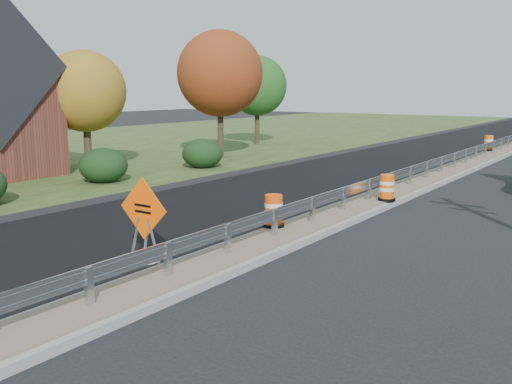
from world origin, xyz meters
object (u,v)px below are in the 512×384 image
Objects in this scene: caution_sign at (145,241)px; barrel_median_far at (489,143)px; barrel_median_mid at (387,188)px; barrel_median_near at (274,211)px.

barrel_median_far is at bearing 87.49° from caution_sign.
barrel_median_mid is at bearing -86.65° from barrel_median_far.
barrel_median_mid is 18.84m from barrel_median_far.
barrel_median_near reaches higher than barrel_median_mid.
barrel_median_near is at bearing -101.47° from barrel_median_mid.
caution_sign is 9.56m from barrel_median_mid.
barrel_median_near is 1.01× the size of barrel_median_mid.
barrel_median_far reaches higher than barrel_median_mid.
caution_sign is at bearing -103.10° from barrel_median_mid.
barrel_median_far is (1.07, 28.12, 0.17)m from caution_sign.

